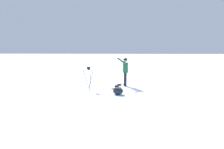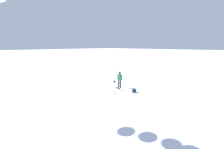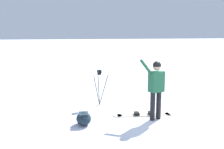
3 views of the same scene
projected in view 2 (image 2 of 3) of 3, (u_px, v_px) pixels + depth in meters
The scene contains 5 objects.
ground_plane at pixel (118, 86), 16.95m from camera, with size 300.00×300.00×0.00m, color white.
snowboarder at pixel (120, 78), 15.95m from camera, with size 0.55×0.64×1.71m.
snowboard at pixel (118, 89), 15.74m from camera, with size 1.81×0.69×0.10m.
gear_bag_large at pixel (134, 91), 14.51m from camera, with size 0.48×0.55×0.34m.
camera_tripod at pixel (114, 84), 13.88m from camera, with size 0.53×0.55×1.23m.
Camera 2 is at (-10.91, 12.32, 4.29)m, focal length 25.35 mm.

